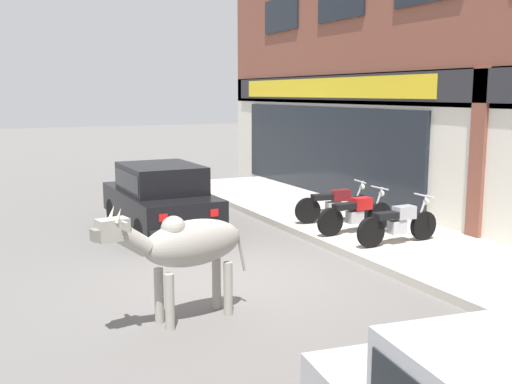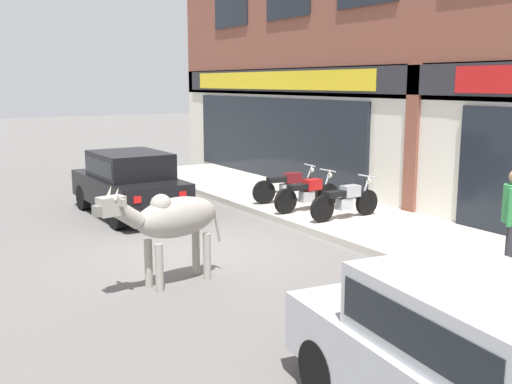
{
  "view_description": "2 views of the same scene",
  "coord_description": "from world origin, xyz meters",
  "px_view_note": "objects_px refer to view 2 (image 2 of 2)",
  "views": [
    {
      "loc": [
        8.5,
        -3.7,
        2.92
      ],
      "look_at": [
        -1.4,
        1.0,
        1.1
      ],
      "focal_mm": 42.0,
      "sensor_mm": 36.0,
      "label": 1
    },
    {
      "loc": [
        9.43,
        -4.77,
        3.0
      ],
      "look_at": [
        0.02,
        1.0,
        0.97
      ],
      "focal_mm": 42.0,
      "sensor_mm": 36.0,
      "label": 2
    }
  ],
  "objects_px": {
    "motorcycle_0": "(288,186)",
    "motorcycle_2": "(345,201)",
    "car_0": "(129,180)",
    "motorcycle_1": "(308,193)",
    "car_1": "(475,357)",
    "cow": "(172,219)"
  },
  "relations": [
    {
      "from": "car_0",
      "to": "motorcycle_0",
      "type": "distance_m",
      "value": 3.75
    },
    {
      "from": "motorcycle_1",
      "to": "motorcycle_2",
      "type": "distance_m",
      "value": 1.11
    },
    {
      "from": "motorcycle_0",
      "to": "motorcycle_2",
      "type": "distance_m",
      "value": 2.14
    },
    {
      "from": "motorcycle_0",
      "to": "car_0",
      "type": "bearing_deg",
      "value": -107.87
    },
    {
      "from": "motorcycle_2",
      "to": "car_1",
      "type": "bearing_deg",
      "value": -32.43
    },
    {
      "from": "cow",
      "to": "motorcycle_2",
      "type": "relative_size",
      "value": 1.18
    },
    {
      "from": "car_1",
      "to": "motorcycle_2",
      "type": "distance_m",
      "value": 7.94
    },
    {
      "from": "car_1",
      "to": "motorcycle_2",
      "type": "xyz_separation_m",
      "value": [
        -6.7,
        4.26,
        -0.29
      ]
    },
    {
      "from": "motorcycle_1",
      "to": "car_1",
      "type": "bearing_deg",
      "value": -27.57
    },
    {
      "from": "car_0",
      "to": "motorcycle_2",
      "type": "relative_size",
      "value": 2.01
    },
    {
      "from": "car_1",
      "to": "motorcycle_0",
      "type": "xyz_separation_m",
      "value": [
        -8.84,
        4.24,
        -0.29
      ]
    },
    {
      "from": "car_1",
      "to": "motorcycle_1",
      "type": "relative_size",
      "value": 2.07
    },
    {
      "from": "motorcycle_1",
      "to": "motorcycle_2",
      "type": "bearing_deg",
      "value": 9.81
    },
    {
      "from": "car_0",
      "to": "motorcycle_1",
      "type": "height_order",
      "value": "car_0"
    },
    {
      "from": "motorcycle_1",
      "to": "car_0",
      "type": "bearing_deg",
      "value": -122.93
    },
    {
      "from": "car_0",
      "to": "motorcycle_0",
      "type": "xyz_separation_m",
      "value": [
        1.15,
        3.56,
        -0.29
      ]
    },
    {
      "from": "car_0",
      "to": "motorcycle_2",
      "type": "distance_m",
      "value": 4.86
    },
    {
      "from": "car_1",
      "to": "motorcycle_2",
      "type": "bearing_deg",
      "value": 147.57
    },
    {
      "from": "motorcycle_1",
      "to": "motorcycle_2",
      "type": "height_order",
      "value": "same"
    },
    {
      "from": "car_0",
      "to": "motorcycle_0",
      "type": "height_order",
      "value": "car_0"
    },
    {
      "from": "cow",
      "to": "car_1",
      "type": "height_order",
      "value": "cow"
    },
    {
      "from": "cow",
      "to": "car_0",
      "type": "xyz_separation_m",
      "value": [
        -4.89,
        1.1,
        -0.19
      ]
    }
  ]
}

